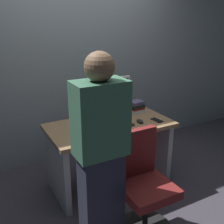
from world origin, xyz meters
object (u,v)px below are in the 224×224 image
desk (110,144)px  mouse (140,121)px  person_at_desk (101,155)px  monitor (108,95)px  office_chair (143,189)px  keyboard (114,127)px  book_stack (136,107)px  cell_phone (157,120)px  cup_near_keyboard (77,130)px

desk → mouse: 0.42m
person_at_desk → monitor: bearing=59.3°
office_chair → monitor: monitor is taller
desk → keyboard: bearing=-95.7°
book_stack → cell_phone: 0.36m
desk → cup_near_keyboard: size_ratio=12.99×
cup_near_keyboard → book_stack: 0.92m
person_at_desk → monitor: 1.08m
cup_near_keyboard → cell_phone: 0.92m
office_chair → cup_near_keyboard: 0.82m
book_stack → cup_near_keyboard: bearing=-161.2°
desk → monitor: bearing=67.7°
person_at_desk → keyboard: bearing=53.1°
cup_near_keyboard → cell_phone: size_ratio=0.72×
cup_near_keyboard → cell_phone: bearing=-3.4°
mouse → cell_phone: size_ratio=0.69×
mouse → cell_phone: mouse is taller
cup_near_keyboard → mouse: bearing=-1.4°
monitor → cell_phone: (0.42, -0.36, -0.25)m
monitor → book_stack: monitor is taller
book_stack → desk: bearing=-157.9°
mouse → cup_near_keyboard: 0.72m
cell_phone → cup_near_keyboard: bearing=170.0°
desk → cup_near_keyboard: cup_near_keyboard is taller
office_chair → cup_near_keyboard: (-0.34, 0.65, 0.38)m
office_chair → mouse: bearing=58.9°
person_at_desk → mouse: bearing=37.7°
cell_phone → keyboard: bearing=168.5°
monitor → keyboard: (-0.09, -0.32, -0.25)m
office_chair → cup_near_keyboard: office_chair is taller
desk → keyboard: 0.28m
office_chair → person_at_desk: bearing=173.9°
office_chair → monitor: size_ratio=1.74×
monitor → cell_phone: monitor is taller
desk → cell_phone: size_ratio=9.29×
desk → mouse: bearing=-23.3°
monitor → cup_near_keyboard: bearing=-148.5°
desk → person_at_desk: size_ratio=0.82×
person_at_desk → book_stack: size_ratio=8.11×
cell_phone → desk: bearing=155.1°
desk → book_stack: 0.58m
mouse → book_stack: size_ratio=0.49×
book_stack → cell_phone: (0.05, -0.35, -0.06)m
office_chair → person_at_desk: size_ratio=0.57×
cup_near_keyboard → cell_phone: (0.92, -0.05, -0.05)m
office_chair → mouse: 0.81m
office_chair → person_at_desk: (-0.38, 0.04, 0.41)m
cup_near_keyboard → book_stack: (0.87, 0.30, 0.01)m
keyboard → cell_phone: 0.52m
keyboard → cup_near_keyboard: 0.41m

